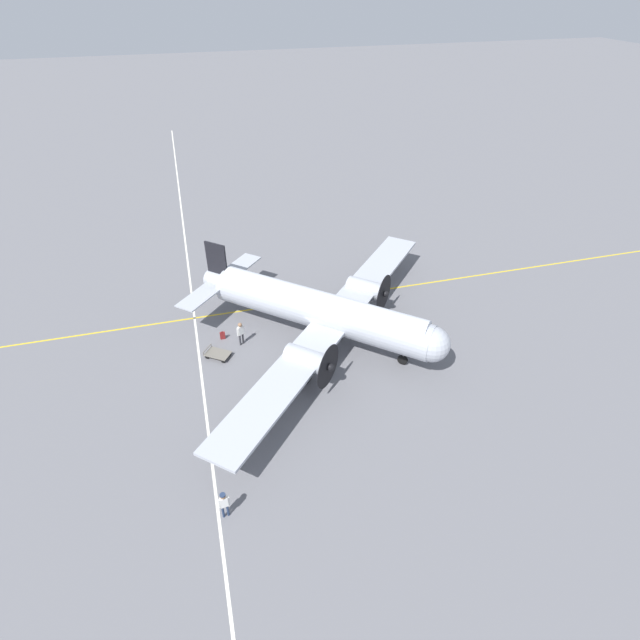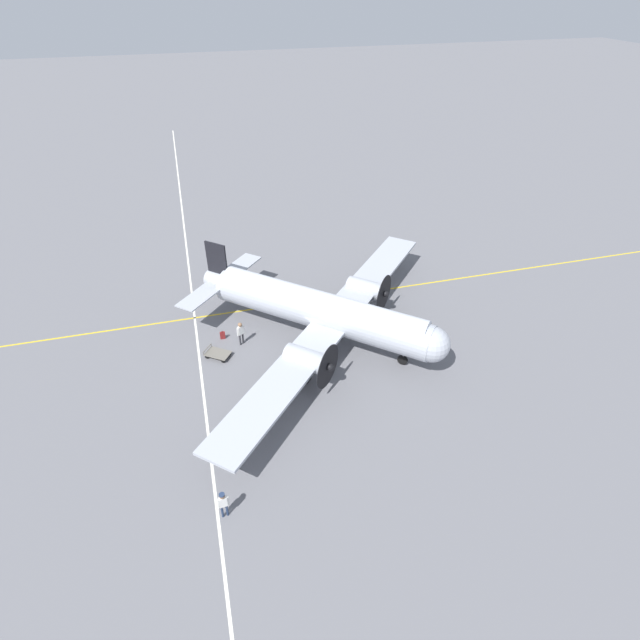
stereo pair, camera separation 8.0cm
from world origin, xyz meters
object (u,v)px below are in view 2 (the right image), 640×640
object	(u,v)px
crew_foreground	(223,502)
suitcase_near_door	(223,335)
baggage_cart	(218,354)
airliner_main	(325,311)
passenger_boarding	(241,331)

from	to	relation	value
crew_foreground	suitcase_near_door	size ratio (longest dim) A/B	2.69
crew_foreground	suitcase_near_door	distance (m)	14.46
suitcase_near_door	baggage_cart	distance (m)	2.04
airliner_main	suitcase_near_door	xyz separation A→B (m)	(-7.09, 2.05, -2.17)
passenger_boarding	crew_foreground	bearing A→B (deg)	-131.36
airliner_main	crew_foreground	world-z (taller)	airliner_main
airliner_main	suitcase_near_door	bearing A→B (deg)	-153.57
crew_foreground	suitcase_near_door	bearing A→B (deg)	77.72
airliner_main	suitcase_near_door	size ratio (longest dim) A/B	34.63
baggage_cart	suitcase_near_door	bearing A→B (deg)	110.02
crew_foreground	baggage_cart	world-z (taller)	crew_foreground
crew_foreground	passenger_boarding	bearing A→B (deg)	72.11
airliner_main	baggage_cart	size ratio (longest dim) A/B	11.06
passenger_boarding	baggage_cart	bearing A→B (deg)	178.87
passenger_boarding	suitcase_near_door	distance (m)	1.78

